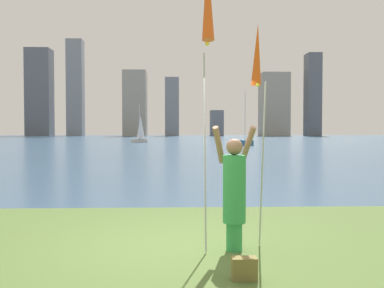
% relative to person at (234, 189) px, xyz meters
% --- Properties ---
extents(ground, '(120.00, 138.00, 0.12)m').
position_rel_person_xyz_m(ground, '(-0.90, 51.16, -0.94)').
color(ground, '#4C662D').
extents(person, '(0.66, 0.49, 1.80)m').
position_rel_person_xyz_m(person, '(0.00, 0.00, 0.00)').
color(person, green).
rests_on(person, ground).
extents(kite_flag_left, '(0.16, 0.93, 4.12)m').
position_rel_person_xyz_m(kite_flag_left, '(-0.42, -0.43, 2.52)').
color(kite_flag_left, '#B2B2B7').
rests_on(kite_flag_left, ground).
extents(kite_flag_right, '(0.16, 0.84, 3.36)m').
position_rel_person_xyz_m(kite_flag_right, '(0.42, 0.51, 1.92)').
color(kite_flag_right, '#B2B2B7').
rests_on(kite_flag_right, ground).
extents(bag, '(0.29, 0.17, 0.26)m').
position_rel_person_xyz_m(bag, '(-0.04, -1.23, -0.75)').
color(bag, olive).
rests_on(bag, ground).
extents(sailboat_2, '(2.12, 1.09, 4.93)m').
position_rel_person_xyz_m(sailboat_2, '(-5.40, 51.43, 0.78)').
color(sailboat_2, silver).
rests_on(sailboat_2, ground).
extents(sailboat_5, '(1.49, 2.59, 5.77)m').
position_rel_person_xyz_m(sailboat_5, '(6.54, 40.86, -0.54)').
color(sailboat_5, '#2D6084').
rests_on(sailboat_5, ground).
extents(skyline_tower_0, '(6.05, 5.19, 21.87)m').
position_rel_person_xyz_m(skyline_tower_0, '(-35.17, 107.65, 10.05)').
color(skyline_tower_0, '#565B66').
rests_on(skyline_tower_0, ground).
extents(skyline_tower_1, '(3.91, 3.65, 23.88)m').
position_rel_person_xyz_m(skyline_tower_1, '(-25.83, 106.10, 11.06)').
color(skyline_tower_1, gray).
rests_on(skyline_tower_1, ground).
extents(skyline_tower_2, '(5.60, 7.13, 15.98)m').
position_rel_person_xyz_m(skyline_tower_2, '(-10.87, 104.72, 7.11)').
color(skyline_tower_2, gray).
rests_on(skyline_tower_2, ground).
extents(skyline_tower_3, '(3.50, 4.50, 14.72)m').
position_rel_person_xyz_m(skyline_tower_3, '(-1.76, 107.36, 6.48)').
color(skyline_tower_3, gray).
rests_on(skyline_tower_3, ground).
extents(skyline_tower_4, '(3.15, 4.59, 6.37)m').
position_rel_person_xyz_m(skyline_tower_4, '(9.47, 105.47, 2.30)').
color(skyline_tower_4, slate).
rests_on(skyline_tower_4, ground).
extents(skyline_tower_5, '(6.92, 7.00, 15.94)m').
position_rel_person_xyz_m(skyline_tower_5, '(24.35, 107.23, 7.09)').
color(skyline_tower_5, gray).
rests_on(skyline_tower_5, ground).
extents(skyline_tower_6, '(3.40, 4.77, 20.85)m').
position_rel_person_xyz_m(skyline_tower_6, '(34.03, 106.17, 9.54)').
color(skyline_tower_6, '#565B66').
rests_on(skyline_tower_6, ground).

